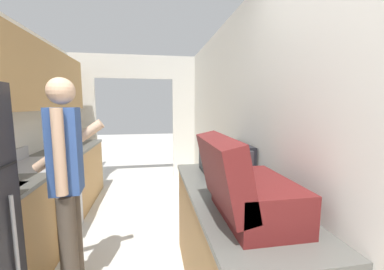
{
  "coord_description": "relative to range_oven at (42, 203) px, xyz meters",
  "views": [
    {
      "loc": [
        0.34,
        -0.53,
        1.54
      ],
      "look_at": [
        0.89,
        2.78,
        1.1
      ],
      "focal_mm": 22.0,
      "sensor_mm": 36.0,
      "label": 1
    }
  ],
  "objects": [
    {
      "name": "wall_right",
      "position": [
        2.12,
        -0.65,
        0.79
      ],
      "size": [
        0.06,
        6.69,
        2.5
      ],
      "color": "silver",
      "rests_on": "ground_plane"
    },
    {
      "name": "range_oven",
      "position": [
        0.0,
        0.0,
        0.0
      ],
      "size": [
        0.66,
        0.76,
        1.04
      ],
      "color": "#B7B7BC",
      "rests_on": "ground_plane"
    },
    {
      "name": "counter_right",
      "position": [
        1.79,
        -1.14,
        -0.01
      ],
      "size": [
        0.62,
        1.69,
        0.9
      ],
      "color": "#B2844C",
      "rests_on": "ground_plane"
    },
    {
      "name": "knife",
      "position": [
        -0.1,
        0.62,
        0.45
      ],
      "size": [
        0.14,
        0.32,
        0.02
      ],
      "rotation": [
        0.0,
        0.0,
        -0.5
      ],
      "color": "#B7B7BC",
      "rests_on": "counter_left"
    },
    {
      "name": "microwave",
      "position": [
        1.88,
        -0.69,
        0.59
      ],
      "size": [
        0.4,
        0.5,
        0.28
      ],
      "color": "black",
      "rests_on": "counter_right"
    },
    {
      "name": "person",
      "position": [
        0.57,
        -0.85,
        0.48
      ],
      "size": [
        0.56,
        0.4,
        1.74
      ],
      "rotation": [
        0.0,
        0.0,
        1.66
      ],
      "color": "#4C4238",
      "rests_on": "ground_plane"
    },
    {
      "name": "wall_far_with_doorway",
      "position": [
        0.89,
        2.12,
        0.97
      ],
      "size": [
        2.8,
        0.06,
        2.5
      ],
      "color": "silver",
      "rests_on": "ground_plane"
    },
    {
      "name": "counter_left",
      "position": [
        -0.01,
        0.41,
        -0.0
      ],
      "size": [
        0.62,
        2.94,
        0.9
      ],
      "color": "#B2844C",
      "rests_on": "ground_plane"
    },
    {
      "name": "suitcase",
      "position": [
        1.73,
        -1.54,
        0.61
      ],
      "size": [
        0.48,
        0.59,
        0.47
      ],
      "color": "#5B1919",
      "rests_on": "counter_right"
    }
  ]
}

